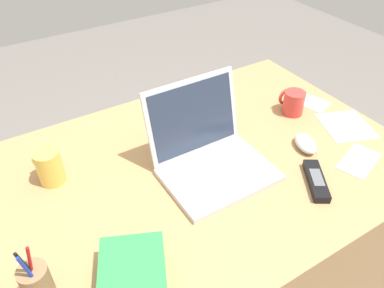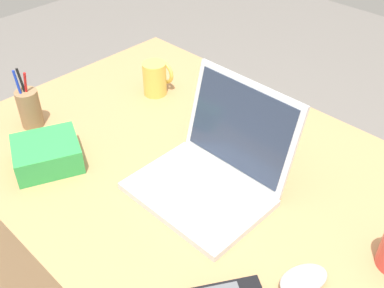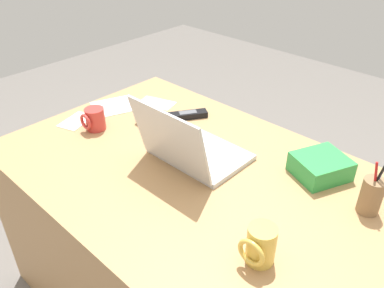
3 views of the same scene
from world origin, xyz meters
name	(u,v)px [view 3 (image 3 of 3)]	position (x,y,z in m)	size (l,w,h in m)	color
desk	(195,245)	(0.00, 0.00, 0.35)	(1.37, 0.89, 0.71)	tan
laptop	(191,149)	(0.05, -0.03, 0.76)	(0.32, 0.29, 0.25)	silver
computer_mouse	(147,118)	(0.36, -0.11, 0.73)	(0.06, 0.10, 0.04)	silver
coffee_mug_white	(260,245)	(-0.37, 0.17, 0.76)	(0.08, 0.09, 0.11)	#E0BC4C
coffee_mug_tall	(94,119)	(0.47, 0.07, 0.75)	(0.07, 0.09, 0.09)	#C63833
cordless_phone	(188,115)	(0.27, -0.25, 0.72)	(0.12, 0.16, 0.03)	black
pen_holder	(371,195)	(-0.50, -0.20, 0.77)	(0.06, 0.06, 0.18)	olive
snack_bag	(321,166)	(-0.31, -0.26, 0.74)	(0.14, 0.16, 0.07)	green
paper_note_near_laptop	(157,103)	(0.46, -0.25, 0.71)	(0.16, 0.09, 0.00)	white
paper_note_left	(114,106)	(0.57, -0.10, 0.71)	(0.16, 0.17, 0.00)	white
paper_note_right	(77,121)	(0.58, 0.08, 0.71)	(0.09, 0.14, 0.00)	white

